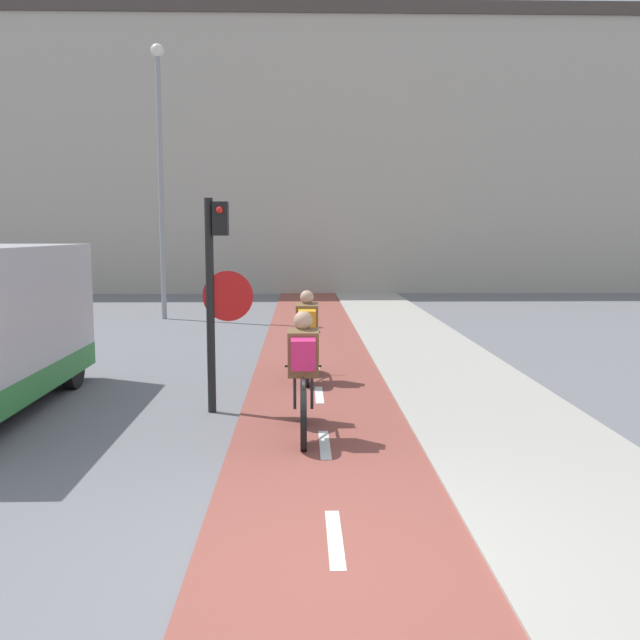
# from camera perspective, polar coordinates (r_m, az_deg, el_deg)

# --- Properties ---
(ground_plane) EXTENTS (120.00, 120.00, 0.00)m
(ground_plane) POSITION_cam_1_polar(r_m,az_deg,el_deg) (5.42, 1.46, -19.41)
(ground_plane) COLOR slate
(bike_lane) EXTENTS (2.16, 60.00, 0.02)m
(bike_lane) POSITION_cam_1_polar(r_m,az_deg,el_deg) (5.42, 1.46, -19.28)
(bike_lane) COLOR brown
(bike_lane) RESTS_ON ground_plane
(building_row_background) EXTENTS (60.00, 5.20, 11.19)m
(building_row_background) POSITION_cam_1_polar(r_m,az_deg,el_deg) (30.87, -1.03, 12.93)
(building_row_background) COLOR #B2A899
(building_row_background) RESTS_ON ground_plane
(traffic_light_pole) EXTENTS (0.67, 0.25, 2.86)m
(traffic_light_pole) POSITION_cam_1_polar(r_m,az_deg,el_deg) (9.53, -8.28, 3.16)
(traffic_light_pole) COLOR black
(traffic_light_pole) RESTS_ON ground_plane
(street_lamp_far) EXTENTS (0.36, 0.36, 7.47)m
(street_lamp_far) POSITION_cam_1_polar(r_m,az_deg,el_deg) (20.51, -12.67, 12.71)
(street_lamp_far) COLOR gray
(street_lamp_far) RESTS_ON ground_plane
(cyclist_near) EXTENTS (0.46, 1.70, 1.51)m
(cyclist_near) POSITION_cam_1_polar(r_m,az_deg,el_deg) (8.35, -1.35, -4.71)
(cyclist_near) COLOR black
(cyclist_near) RESTS_ON ground_plane
(cyclist_far) EXTENTS (0.46, 1.64, 1.49)m
(cyclist_far) POSITION_cam_1_polar(r_m,az_deg,el_deg) (11.57, -1.05, -1.46)
(cyclist_far) COLOR black
(cyclist_far) RESTS_ON ground_plane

